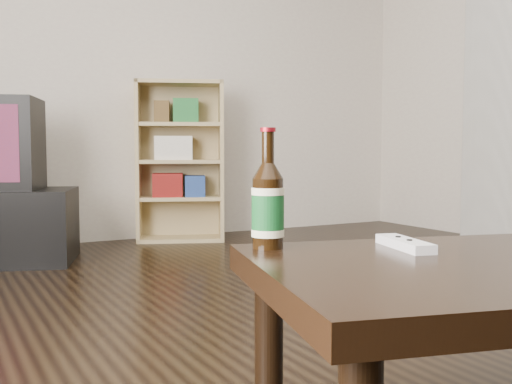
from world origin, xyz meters
TOP-DOWN VIEW (x-y plane):
  - wall_back at (0.00, 3.01)m, footprint 5.00×0.02m
  - bookshelf at (0.49, 2.79)m, footprint 0.66×0.48m
  - beer_bottle at (-0.39, -0.01)m, footprint 0.10×0.10m
  - remote at (-0.12, -0.17)m, footprint 0.10×0.19m

SIDE VIEW (x-z plane):
  - remote at x=-0.12m, z-range 0.42..0.44m
  - beer_bottle at x=-0.39m, z-range 0.38..0.65m
  - bookshelf at x=0.49m, z-range 0.02..1.14m
  - wall_back at x=0.00m, z-range 0.00..2.70m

